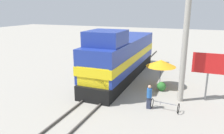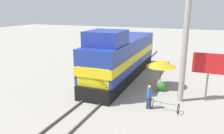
# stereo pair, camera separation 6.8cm
# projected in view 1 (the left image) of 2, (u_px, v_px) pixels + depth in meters

# --- Properties ---
(ground_plane) EXTENTS (120.00, 120.00, 0.00)m
(ground_plane) POSITION_uv_depth(u_px,v_px,m) (108.00, 89.00, 18.40)
(ground_plane) COLOR gray
(rail_near) EXTENTS (0.08, 36.22, 0.15)m
(rail_near) POSITION_uv_depth(u_px,v_px,m) (100.00, 87.00, 18.64)
(rail_near) COLOR #4C4742
(rail_near) RESTS_ON ground_plane
(rail_far) EXTENTS (0.08, 36.22, 0.15)m
(rail_far) POSITION_uv_depth(u_px,v_px,m) (116.00, 89.00, 18.13)
(rail_far) COLOR #4C4742
(rail_far) RESTS_ON ground_plane
(locomotive) EXTENTS (2.99, 13.77, 4.94)m
(locomotive) POSITION_uv_depth(u_px,v_px,m) (121.00, 57.00, 20.85)
(locomotive) COLOR black
(locomotive) RESTS_ON ground_plane
(utility_pole) EXTENTS (1.80, 0.40, 8.54)m
(utility_pole) POSITION_uv_depth(u_px,v_px,m) (185.00, 42.00, 15.00)
(utility_pole) COLOR #9E998E
(utility_pole) RESTS_ON ground_plane
(vendor_umbrella) EXTENTS (2.53, 2.53, 2.41)m
(vendor_umbrella) POSITION_uv_depth(u_px,v_px,m) (161.00, 63.00, 18.38)
(vendor_umbrella) COLOR #4C4C4C
(vendor_umbrella) RESTS_ON ground_plane
(billboard_sign) EXTENTS (2.26, 0.12, 3.55)m
(billboard_sign) POSITION_uv_depth(u_px,v_px,m) (209.00, 66.00, 15.54)
(billboard_sign) COLOR #595959
(billboard_sign) RESTS_ON ground_plane
(shrub_cluster) EXTENTS (0.74, 0.74, 0.74)m
(shrub_cluster) POSITION_uv_depth(u_px,v_px,m) (161.00, 86.00, 17.99)
(shrub_cluster) COLOR #2D722D
(shrub_cluster) RESTS_ON ground_plane
(person_bystander) EXTENTS (0.34, 0.34, 1.69)m
(person_bystander) POSITION_uv_depth(u_px,v_px,m) (149.00, 96.00, 14.62)
(person_bystander) COLOR #2D3347
(person_bystander) RESTS_ON ground_plane
(bicycle) EXTENTS (1.87, 0.85, 0.67)m
(bicycle) POSITION_uv_depth(u_px,v_px,m) (165.00, 106.00, 14.50)
(bicycle) COLOR black
(bicycle) RESTS_ON ground_plane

